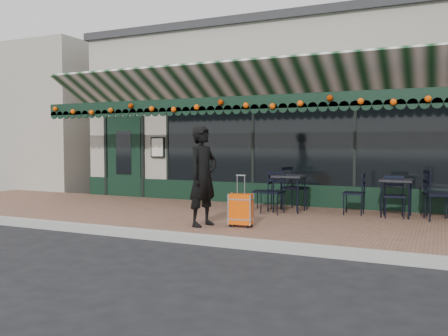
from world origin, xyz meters
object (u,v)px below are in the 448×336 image
at_px(woman, 203,176).
at_px(chair_b_right, 294,188).
at_px(chair_b_left, 262,192).
at_px(chair_b_front, 273,192).
at_px(chair_a_extra, 438,195).
at_px(chair_a_front, 394,196).
at_px(chair_a_left, 354,194).
at_px(chair_a_right, 439,193).
at_px(suitcase, 241,210).
at_px(cafe_table_a, 396,183).
at_px(cafe_table_b, 289,179).

relative_size(woman, chair_b_right, 1.86).
relative_size(chair_b_left, chair_b_front, 0.89).
bearing_deg(chair_a_extra, chair_b_right, 68.73).
bearing_deg(chair_a_extra, woman, 106.30).
bearing_deg(chair_a_front, woman, -149.72).
bearing_deg(chair_b_left, woman, -11.01).
xyz_separation_m(chair_a_left, chair_a_right, (1.59, 0.49, 0.04)).
distance_m(suitcase, cafe_table_a, 3.35).
height_order(chair_a_right, chair_a_front, chair_a_right).
bearing_deg(chair_b_right, chair_a_left, -79.65).
bearing_deg(chair_a_right, cafe_table_a, 127.67).
height_order(chair_b_left, chair_b_right, chair_b_right).
relative_size(woman, chair_b_left, 2.26).
xyz_separation_m(cafe_table_b, chair_a_extra, (2.90, 0.07, -0.22)).
relative_size(chair_a_front, chair_a_extra, 0.86).
xyz_separation_m(woman, cafe_table_b, (0.87, 2.32, -0.18)).
bearing_deg(chair_a_right, chair_b_front, 115.66).
bearing_deg(chair_a_front, suitcase, -145.03).
bearing_deg(chair_a_front, chair_a_right, 27.38).
height_order(woman, suitcase, woman).
xyz_separation_m(cafe_table_b, chair_b_right, (0.02, 0.33, -0.23)).
height_order(woman, chair_a_right, woman).
bearing_deg(cafe_table_b, chair_b_left, 174.70).
bearing_deg(woman, suitcase, -60.83).
xyz_separation_m(chair_a_left, chair_a_front, (0.79, -0.09, -0.01)).
bearing_deg(chair_b_front, chair_a_front, 15.88).
bearing_deg(cafe_table_b, chair_b_front, -120.43).
relative_size(chair_a_left, chair_b_right, 0.90).
xyz_separation_m(cafe_table_b, chair_b_front, (-0.24, -0.40, -0.26)).
height_order(cafe_table_b, chair_a_front, chair_a_front).
height_order(suitcase, cafe_table_b, suitcase).
bearing_deg(chair_a_right, chair_b_left, 106.67).
relative_size(chair_a_right, chair_a_front, 1.11).
bearing_deg(cafe_table_a, chair_b_front, -165.67).
distance_m(woman, chair_a_extra, 4.48).
bearing_deg(chair_b_left, chair_a_front, 85.41).
height_order(cafe_table_b, chair_b_left, same).
height_order(cafe_table_a, chair_b_front, chair_b_front).
height_order(suitcase, cafe_table_a, suitcase).
distance_m(suitcase, chair_a_extra, 3.83).
distance_m(chair_a_front, chair_b_left, 2.73).
xyz_separation_m(cafe_table_b, chair_b_left, (-0.62, 0.06, -0.31)).
distance_m(cafe_table_b, chair_a_extra, 2.91).
distance_m(chair_a_right, chair_b_front, 3.32).
bearing_deg(chair_a_left, chair_a_right, 105.89).
height_order(woman, cafe_table_b, woman).
distance_m(chair_a_extra, chair_b_left, 3.52).
bearing_deg(chair_b_right, chair_b_left, 130.18).
xyz_separation_m(cafe_table_a, chair_b_left, (-2.76, -0.15, -0.28)).
height_order(cafe_table_b, chair_b_right, chair_b_right).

